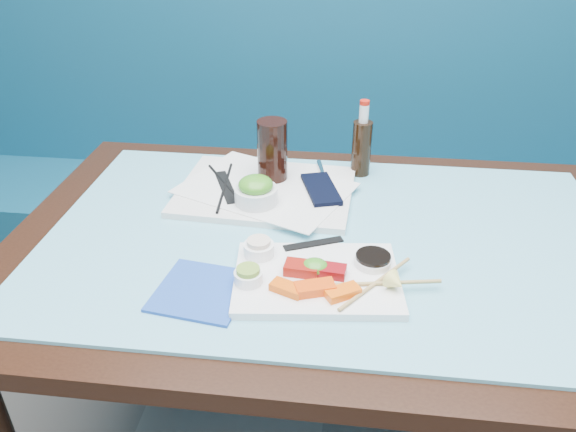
# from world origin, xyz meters

# --- Properties ---
(booth_bench) EXTENTS (3.00, 0.56, 1.17)m
(booth_bench) POSITION_xyz_m (0.00, 2.29, 0.37)
(booth_bench) COLOR navy
(booth_bench) RESTS_ON ground
(dining_table) EXTENTS (1.40, 0.90, 0.75)m
(dining_table) POSITION_xyz_m (0.00, 1.45, 0.67)
(dining_table) COLOR black
(dining_table) RESTS_ON ground
(glass_top) EXTENTS (1.22, 0.76, 0.01)m
(glass_top) POSITION_xyz_m (0.00, 1.45, 0.75)
(glass_top) COLOR #63B0C7
(glass_top) RESTS_ON dining_table
(sashimi_plate) EXTENTS (0.33, 0.25, 0.02)m
(sashimi_plate) POSITION_xyz_m (-0.02, 1.28, 0.77)
(sashimi_plate) COLOR white
(sashimi_plate) RESTS_ON glass_top
(salmon_left) EXTENTS (0.07, 0.05, 0.01)m
(salmon_left) POSITION_xyz_m (-0.07, 1.23, 0.78)
(salmon_left) COLOR #E15009
(salmon_left) RESTS_ON sashimi_plate
(salmon_mid) EXTENTS (0.08, 0.06, 0.02)m
(salmon_mid) POSITION_xyz_m (-0.02, 1.23, 0.78)
(salmon_mid) COLOR #E34109
(salmon_mid) RESTS_ON sashimi_plate
(salmon_right) EXTENTS (0.07, 0.06, 0.02)m
(salmon_right) POSITION_xyz_m (0.03, 1.23, 0.78)
(salmon_right) COLOR #F25809
(salmon_right) RESTS_ON sashimi_plate
(tuna_left) EXTENTS (0.07, 0.04, 0.02)m
(tuna_left) POSITION_xyz_m (-0.05, 1.29, 0.78)
(tuna_left) COLOR maroon
(tuna_left) RESTS_ON sashimi_plate
(tuna_right) EXTENTS (0.06, 0.04, 0.02)m
(tuna_right) POSITION_xyz_m (0.01, 1.29, 0.78)
(tuna_right) COLOR maroon
(tuna_right) RESTS_ON sashimi_plate
(seaweed_garnish) EXTENTS (0.06, 0.06, 0.03)m
(seaweed_garnish) POSITION_xyz_m (-0.02, 1.29, 0.79)
(seaweed_garnish) COLOR #39881F
(seaweed_garnish) RESTS_ON sashimi_plate
(ramekin_wasabi) EXTENTS (0.07, 0.07, 0.02)m
(ramekin_wasabi) POSITION_xyz_m (-0.14, 1.25, 0.79)
(ramekin_wasabi) COLOR white
(ramekin_wasabi) RESTS_ON sashimi_plate
(wasabi_fill) EXTENTS (0.05, 0.05, 0.01)m
(wasabi_fill) POSITION_xyz_m (-0.14, 1.25, 0.80)
(wasabi_fill) COLOR olive
(wasabi_fill) RESTS_ON ramekin_wasabi
(ramekin_ginger) EXTENTS (0.07, 0.07, 0.03)m
(ramekin_ginger) POSITION_xyz_m (-0.14, 1.34, 0.79)
(ramekin_ginger) COLOR white
(ramekin_ginger) RESTS_ON sashimi_plate
(ginger_fill) EXTENTS (0.06, 0.06, 0.01)m
(ginger_fill) POSITION_xyz_m (-0.14, 1.34, 0.80)
(ginger_fill) COLOR beige
(ginger_fill) RESTS_ON ramekin_ginger
(soy_dish) EXTENTS (0.08, 0.08, 0.01)m
(soy_dish) POSITION_xyz_m (0.09, 1.33, 0.78)
(soy_dish) COLOR white
(soy_dish) RESTS_ON sashimi_plate
(soy_fill) EXTENTS (0.09, 0.09, 0.01)m
(soy_fill) POSITION_xyz_m (0.09, 1.33, 0.79)
(soy_fill) COLOR black
(soy_fill) RESTS_ON soy_dish
(lemon_wedge) EXTENTS (0.05, 0.05, 0.04)m
(lemon_wedge) POSITION_xyz_m (0.13, 1.25, 0.79)
(lemon_wedge) COLOR #EDDF70
(lemon_wedge) RESTS_ON sashimi_plate
(chopstick_sleeve) EXTENTS (0.12, 0.07, 0.00)m
(chopstick_sleeve) POSITION_xyz_m (-0.03, 1.39, 0.78)
(chopstick_sleeve) COLOR black
(chopstick_sleeve) RESTS_ON sashimi_plate
(wooden_chopstick_a) EXTENTS (0.14, 0.17, 0.01)m
(wooden_chopstick_a) POSITION_xyz_m (0.09, 1.27, 0.78)
(wooden_chopstick_a) COLOR #A2814C
(wooden_chopstick_a) RESTS_ON sashimi_plate
(wooden_chopstick_b) EXTENTS (0.22, 0.05, 0.01)m
(wooden_chopstick_b) POSITION_xyz_m (0.10, 1.27, 0.78)
(wooden_chopstick_b) COLOR #9C8149
(wooden_chopstick_b) RESTS_ON sashimi_plate
(serving_tray) EXTENTS (0.43, 0.33, 0.02)m
(serving_tray) POSITION_xyz_m (-0.17, 1.62, 0.77)
(serving_tray) COLOR silver
(serving_tray) RESTS_ON glass_top
(paper_placemat) EXTENTS (0.46, 0.40, 0.00)m
(paper_placemat) POSITION_xyz_m (-0.17, 1.62, 0.77)
(paper_placemat) COLOR silver
(paper_placemat) RESTS_ON serving_tray
(seaweed_bowl) EXTENTS (0.11, 0.11, 0.04)m
(seaweed_bowl) POSITION_xyz_m (-0.18, 1.55, 0.79)
(seaweed_bowl) COLOR silver
(seaweed_bowl) RESTS_ON serving_tray
(seaweed_salad) EXTENTS (0.11, 0.11, 0.04)m
(seaweed_salad) POSITION_xyz_m (-0.18, 1.55, 0.82)
(seaweed_salad) COLOR #3D8A20
(seaweed_salad) RESTS_ON seaweed_bowl
(cola_glass) EXTENTS (0.09, 0.09, 0.15)m
(cola_glass) POSITION_xyz_m (-0.16, 1.68, 0.85)
(cola_glass) COLOR black
(cola_glass) RESTS_ON serving_tray
(navy_pouch) EXTENTS (0.11, 0.17, 0.01)m
(navy_pouch) POSITION_xyz_m (-0.03, 1.62, 0.78)
(navy_pouch) COLOR black
(navy_pouch) RESTS_ON serving_tray
(fork) EXTENTS (0.03, 0.10, 0.01)m
(fork) POSITION_xyz_m (-0.04, 1.73, 0.78)
(fork) COLOR white
(fork) RESTS_ON serving_tray
(black_chopstick_a) EXTENTS (0.03, 0.25, 0.01)m
(black_chopstick_a) POSITION_xyz_m (-0.27, 1.61, 0.78)
(black_chopstick_a) COLOR black
(black_chopstick_a) RESTS_ON serving_tray
(black_chopstick_b) EXTENTS (0.15, 0.22, 0.01)m
(black_chopstick_b) POSITION_xyz_m (-0.26, 1.61, 0.78)
(black_chopstick_b) COLOR black
(black_chopstick_b) RESTS_ON serving_tray
(tray_sleeve) EXTENTS (0.09, 0.17, 0.00)m
(tray_sleeve) POSITION_xyz_m (-0.26, 1.61, 0.78)
(tray_sleeve) COLOR black
(tray_sleeve) RESTS_ON serving_tray
(cola_bottle_body) EXTENTS (0.05, 0.05, 0.14)m
(cola_bottle_body) POSITION_xyz_m (0.06, 1.76, 0.83)
(cola_bottle_body) COLOR black
(cola_bottle_body) RESTS_ON glass_top
(cola_bottle_neck) EXTENTS (0.02, 0.02, 0.05)m
(cola_bottle_neck) POSITION_xyz_m (0.06, 1.76, 0.92)
(cola_bottle_neck) COLOR white
(cola_bottle_neck) RESTS_ON cola_bottle_body
(cola_bottle_cap) EXTENTS (0.03, 0.03, 0.01)m
(cola_bottle_cap) POSITION_xyz_m (0.06, 1.76, 0.95)
(cola_bottle_cap) COLOR red
(cola_bottle_cap) RESTS_ON cola_bottle_neck
(blue_napkin) EXTENTS (0.18, 0.18, 0.01)m
(blue_napkin) POSITION_xyz_m (-0.23, 1.23, 0.76)
(blue_napkin) COLOR #1C439C
(blue_napkin) RESTS_ON glass_top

